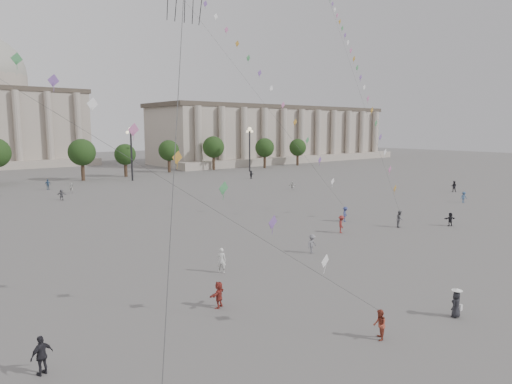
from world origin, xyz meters
TOP-DOWN VIEW (x-y plane):
  - ground at (0.00, 0.00)m, footprint 360.00×360.00m
  - hall_east at (75.00, 93.89)m, footprint 84.00×26.22m
  - tree_row at (0.00, 78.00)m, footprint 137.12×5.12m
  - lamp_post_mid_east at (15.00, 70.00)m, footprint 2.00×0.90m
  - lamp_post_far_east at (45.00, 70.00)m, footprint 2.00×0.90m
  - person_crowd_0 at (-1.86, 66.65)m, footprint 1.09×0.56m
  - person_crowd_3 at (23.83, 8.19)m, footprint 1.43×0.97m
  - person_crowd_4 at (-0.05, 59.81)m, footprint 1.11×1.69m
  - person_crowd_6 at (4.38, 10.10)m, footprint 1.12×0.73m
  - person_crowd_7 at (30.26, 39.65)m, footprint 1.34×1.26m
  - person_crowd_8 at (12.16, 13.49)m, footprint 1.27×1.31m
  - person_crowd_9 at (35.68, 57.72)m, footprint 1.64×1.09m
  - person_crowd_12 at (-3.44, 53.38)m, footprint 1.44×1.24m
  - person_crowd_13 at (-4.58, 10.63)m, footprint 0.77×0.82m
  - person_crowd_14 at (40.15, 14.86)m, footprint 1.17×0.99m
  - person_crowd_15 at (49.61, 21.28)m, footprint 1.00×1.10m
  - tourist_2 at (-8.44, 5.36)m, footprint 1.53×1.08m
  - tourist_4 at (-18.58, 4.04)m, footprint 1.12×0.74m
  - kite_flyer_0 at (-4.52, -3.17)m, footprint 0.96×0.95m
  - kite_flyer_1 at (16.83, 16.90)m, footprint 1.28×1.10m
  - kite_flyer_2 at (19.06, 11.29)m, footprint 1.09×1.01m
  - hat_person at (1.13, -4.23)m, footprint 0.74×0.60m
  - kite_train_east at (31.78, 29.36)m, footprint 24.24×33.61m

SIDE VIEW (x-z plane):
  - ground at x=0.00m, z-range 0.00..0.00m
  - person_crowd_3 at x=23.83m, z-range 0.00..1.48m
  - person_crowd_7 at x=30.26m, z-range 0.00..1.51m
  - kite_flyer_0 at x=-4.52m, z-range 0.00..1.56m
  - person_crowd_12 at x=-3.44m, z-range 0.00..1.57m
  - person_crowd_14 at x=40.15m, z-range 0.00..1.57m
  - tourist_2 at x=-8.44m, z-range 0.00..1.59m
  - hat_person at x=1.13m, z-range -0.04..1.65m
  - person_crowd_6 at x=4.38m, z-range 0.00..1.63m
  - person_crowd_9 at x=35.68m, z-range 0.00..1.69m
  - kite_flyer_1 at x=16.83m, z-range 0.00..1.71m
  - person_crowd_4 at x=-0.05m, z-range 0.00..1.75m
  - tourist_4 at x=-18.58m, z-range 0.00..1.76m
  - person_crowd_0 at x=-1.86m, z-range 0.00..1.79m
  - person_crowd_8 at x=12.16m, z-range 0.00..1.80m
  - kite_flyer_2 at x=19.06m, z-range 0.00..1.80m
  - person_crowd_15 at x=49.61m, z-range 0.00..1.83m
  - person_crowd_13 at x=-4.58m, z-range 0.00..1.88m
  - tree_row at x=0.00m, z-range 1.39..9.39m
  - lamp_post_mid_east at x=15.00m, z-range 2.03..12.68m
  - lamp_post_far_east at x=45.00m, z-range 2.03..12.68m
  - hall_east at x=75.00m, z-range -0.17..17.03m
  - kite_train_east at x=31.78m, z-range -6.20..49.91m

